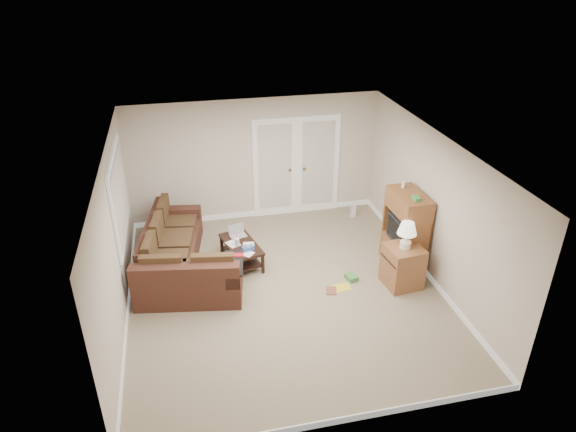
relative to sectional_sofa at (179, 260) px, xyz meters
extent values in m
plane|color=gray|center=(1.66, -0.83, -0.31)|extent=(5.50, 5.50, 0.00)
cube|color=silver|center=(1.66, -0.83, 2.19)|extent=(5.00, 5.50, 0.02)
cube|color=beige|center=(-0.84, -0.83, 0.94)|extent=(0.02, 5.50, 2.50)
cube|color=beige|center=(4.16, -0.83, 0.94)|extent=(0.02, 5.50, 2.50)
cube|color=beige|center=(1.66, 1.92, 0.94)|extent=(5.00, 0.02, 2.50)
cube|color=beige|center=(1.66, -3.58, 0.94)|extent=(5.00, 0.02, 2.50)
cube|color=silver|center=(2.06, 1.89, 0.72)|extent=(0.90, 0.04, 2.13)
cube|color=silver|center=(2.96, 1.89, 0.72)|extent=(0.90, 0.04, 2.13)
cube|color=silver|center=(2.06, 1.87, 0.77)|extent=(0.68, 0.02, 1.80)
cube|color=silver|center=(2.96, 1.87, 0.77)|extent=(0.68, 0.02, 1.80)
cube|color=silver|center=(-0.81, 0.17, 1.24)|extent=(0.04, 1.92, 1.42)
cube|color=silver|center=(-0.79, 0.17, 1.24)|extent=(0.02, 1.74, 1.24)
cube|color=#46251B|center=(-0.10, 0.50, -0.11)|extent=(1.18, 2.25, 0.39)
cube|color=#46251B|center=(-0.40, 0.55, 0.28)|extent=(0.57, 2.15, 0.40)
cube|color=#46251B|center=(0.06, 1.44, 0.18)|extent=(0.86, 0.36, 0.20)
cube|color=#4B341E|center=(-0.02, 0.49, 0.14)|extent=(0.89, 2.11, 0.11)
cube|color=#46251B|center=(0.14, -0.63, -0.11)|extent=(1.79, 1.10, 0.39)
cube|color=#46251B|center=(0.09, -0.93, 0.28)|extent=(1.69, 0.50, 0.40)
cube|color=#46251B|center=(0.85, -0.75, 0.18)|extent=(0.36, 0.86, 0.20)
cube|color=#4B341E|center=(0.15, -0.55, 0.14)|extent=(1.65, 0.81, 0.11)
cube|color=black|center=(0.85, -0.75, 0.30)|extent=(0.42, 0.78, 0.03)
cube|color=#AE121F|center=(0.89, -0.54, 0.32)|extent=(0.31, 0.16, 0.02)
cube|color=black|center=(1.09, 0.17, 0.07)|extent=(0.72, 1.08, 0.05)
cube|color=black|center=(1.09, 0.17, -0.17)|extent=(0.63, 1.00, 0.03)
cylinder|color=silver|center=(1.02, 0.10, 0.17)|extent=(0.08, 0.08, 0.14)
cylinder|color=#AE121F|center=(1.02, 0.10, 0.31)|extent=(0.01, 0.01, 0.13)
cube|color=#30529D|center=(1.17, -0.09, 0.14)|extent=(0.22, 0.15, 0.08)
cube|color=white|center=(1.11, 0.08, 0.10)|extent=(0.44, 0.60, 0.00)
cube|color=brown|center=(3.86, -0.54, -0.04)|extent=(0.51, 0.90, 0.53)
cube|color=brown|center=(3.86, -0.54, 0.93)|extent=(0.51, 0.90, 0.35)
cube|color=black|center=(3.84, -0.54, 0.44)|extent=(0.44, 0.54, 0.44)
cube|color=black|center=(3.62, -0.55, 0.46)|extent=(0.02, 0.46, 0.35)
cube|color=#3D863E|center=(3.86, -0.76, 1.13)|extent=(0.11, 0.16, 0.05)
cylinder|color=silver|center=(3.85, -0.27, 1.16)|extent=(0.06, 0.06, 0.11)
cube|color=brown|center=(3.61, -1.07, 0.05)|extent=(0.61, 0.61, 0.72)
cylinder|color=white|center=(3.61, -1.07, 0.47)|extent=(0.18, 0.18, 0.11)
cylinder|color=white|center=(3.61, -1.07, 0.60)|extent=(0.03, 0.03, 0.16)
cone|color=beige|center=(3.61, -1.07, 0.77)|extent=(0.31, 0.31, 0.20)
cube|color=silver|center=(3.62, 1.43, -0.17)|extent=(0.12, 0.11, 0.28)
cube|color=yellow|center=(2.61, -0.95, -0.31)|extent=(0.31, 0.25, 0.01)
cube|color=#3D863E|center=(2.84, -0.76, -0.27)|extent=(0.20, 0.24, 0.08)
imported|color=brown|center=(2.33, -0.98, -0.30)|extent=(0.22, 0.26, 0.02)
camera|label=1|loc=(0.21, -7.58, 4.76)|focal=32.00mm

